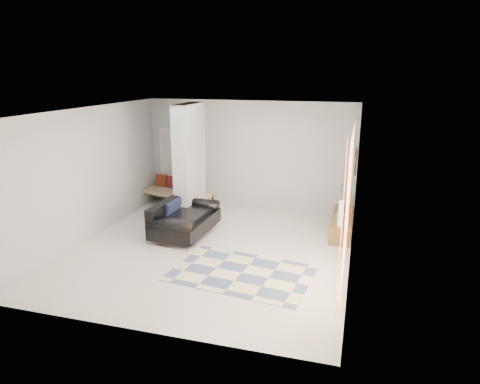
# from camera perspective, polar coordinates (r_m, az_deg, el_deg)

# --- Properties ---
(floor) EXTENTS (6.00, 6.00, 0.00)m
(floor) POSITION_cam_1_polar(r_m,az_deg,el_deg) (8.88, -3.80, -7.54)
(floor) COLOR white
(floor) RESTS_ON ground
(ceiling) EXTENTS (6.00, 6.00, 0.00)m
(ceiling) POSITION_cam_1_polar(r_m,az_deg,el_deg) (8.18, -4.16, 10.77)
(ceiling) COLOR white
(ceiling) RESTS_ON wall_back
(wall_back) EXTENTS (6.00, 0.00, 6.00)m
(wall_back) POSITION_cam_1_polar(r_m,az_deg,el_deg) (11.22, 1.23, 4.97)
(wall_back) COLOR silver
(wall_back) RESTS_ON ground
(wall_front) EXTENTS (6.00, 0.00, 6.00)m
(wall_front) POSITION_cam_1_polar(r_m,az_deg,el_deg) (5.83, -14.04, -5.98)
(wall_front) COLOR silver
(wall_front) RESTS_ON ground
(wall_left) EXTENTS (0.00, 6.00, 6.00)m
(wall_left) POSITION_cam_1_polar(r_m,az_deg,el_deg) (9.69, -19.47, 2.30)
(wall_left) COLOR silver
(wall_left) RESTS_ON ground
(wall_right) EXTENTS (0.00, 6.00, 6.00)m
(wall_right) POSITION_cam_1_polar(r_m,az_deg,el_deg) (7.95, 15.03, -0.18)
(wall_right) COLOR silver
(wall_right) RESTS_ON ground
(partition_column) EXTENTS (0.35, 1.20, 2.80)m
(partition_column) POSITION_cam_1_polar(r_m,az_deg,el_deg) (10.27, -6.74, 3.83)
(partition_column) COLOR #B3B9BB
(partition_column) RESTS_ON floor
(hallway_door) EXTENTS (0.85, 0.06, 2.04)m
(hallway_door) POSITION_cam_1_polar(r_m,az_deg,el_deg) (11.96, -8.63, 3.61)
(hallway_door) COLOR white
(hallway_door) RESTS_ON floor
(curtain) EXTENTS (0.00, 2.55, 2.55)m
(curtain) POSITION_cam_1_polar(r_m,az_deg,el_deg) (6.83, 14.15, -2.29)
(curtain) COLOR orange
(curtain) RESTS_ON wall_right
(wall_art) EXTENTS (0.04, 0.45, 0.55)m
(wall_art) POSITION_cam_1_polar(r_m,az_deg,el_deg) (9.54, 15.22, 4.00)
(wall_art) COLOR #311A0D
(wall_art) RESTS_ON wall_right
(media_console) EXTENTS (0.45, 1.75, 0.80)m
(media_console) POSITION_cam_1_polar(r_m,az_deg,el_deg) (9.94, 13.47, -4.09)
(media_console) COLOR brown
(media_console) RESTS_ON floor
(loveseat) EXTENTS (1.10, 1.79, 0.76)m
(loveseat) POSITION_cam_1_polar(r_m,az_deg,el_deg) (9.60, -7.65, -3.58)
(loveseat) COLOR silver
(loveseat) RESTS_ON floor
(daybed) EXTENTS (2.07, 1.31, 0.77)m
(daybed) POSITION_cam_1_polar(r_m,az_deg,el_deg) (11.60, -8.66, 0.13)
(daybed) COLOR black
(daybed) RESTS_ON floor
(area_rug) EXTENTS (2.66, 1.94, 0.01)m
(area_rug) POSITION_cam_1_polar(r_m,az_deg,el_deg) (7.85, 0.26, -10.74)
(area_rug) COLOR beige
(area_rug) RESTS_ON floor
(cylinder_lamp) EXTENTS (0.10, 0.10, 0.55)m
(cylinder_lamp) POSITION_cam_1_polar(r_m,az_deg,el_deg) (9.09, 13.29, -2.82)
(cylinder_lamp) COLOR white
(cylinder_lamp) RESTS_ON media_console
(bronze_figurine) EXTENTS (0.14, 0.14, 0.25)m
(bronze_figurine) POSITION_cam_1_polar(r_m,az_deg,el_deg) (10.16, 13.40, -1.74)
(bronze_figurine) COLOR #2F1F14
(bronze_figurine) RESTS_ON media_console
(vase) EXTENTS (0.18, 0.18, 0.18)m
(vase) POSITION_cam_1_polar(r_m,az_deg,el_deg) (9.67, 13.22, -2.82)
(vase) COLOR white
(vase) RESTS_ON media_console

